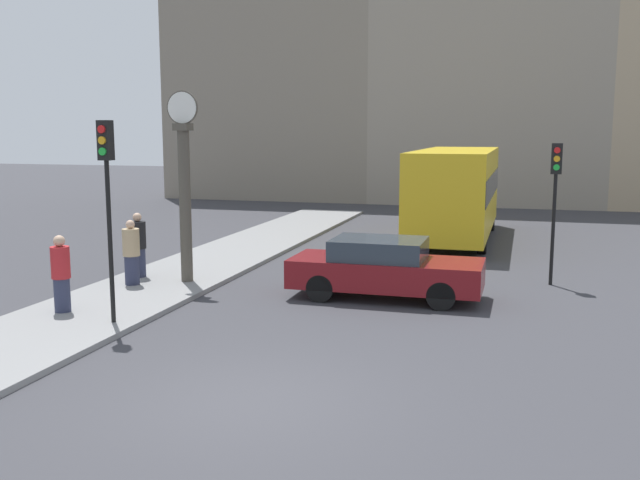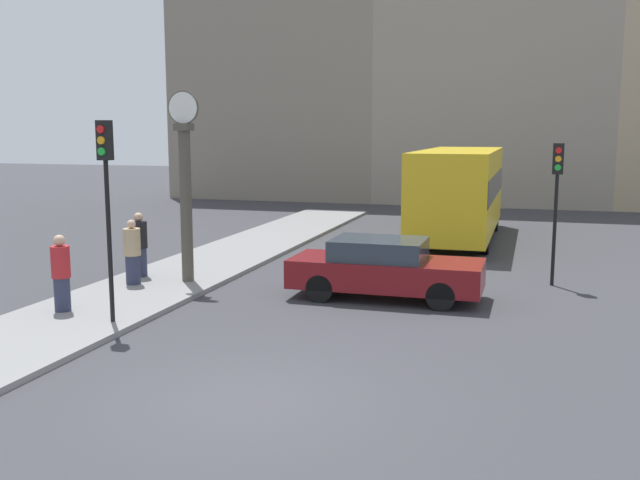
# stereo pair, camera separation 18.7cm
# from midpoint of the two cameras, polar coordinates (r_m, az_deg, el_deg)

# --- Properties ---
(ground_plane) EXTENTS (120.00, 120.00, 0.00)m
(ground_plane) POSITION_cam_midpoint_polar(r_m,az_deg,el_deg) (10.66, -6.13, -12.65)
(ground_plane) COLOR #38383D
(sidewalk_corner) EXTENTS (2.97, 25.19, 0.11)m
(sidewalk_corner) POSITION_cam_midpoint_polar(r_m,az_deg,el_deg) (21.98, -7.83, -1.31)
(sidewalk_corner) COLOR gray
(sidewalk_corner) RESTS_ON ground_plane
(building_row) EXTENTS (32.27, 5.00, 15.57)m
(building_row) POSITION_cam_midpoint_polar(r_m,az_deg,el_deg) (39.41, 11.06, 13.96)
(building_row) COLOR gray
(building_row) RESTS_ON ground_plane
(sedan_car) EXTENTS (4.41, 1.77, 1.39)m
(sedan_car) POSITION_cam_midpoint_polar(r_m,az_deg,el_deg) (16.61, 4.86, -2.26)
(sedan_car) COLOR maroon
(sedan_car) RESTS_ON ground_plane
(bus_distant) EXTENTS (2.55, 8.80, 3.19)m
(bus_distant) POSITION_cam_midpoint_polar(r_m,az_deg,el_deg) (25.72, 10.60, 4.02)
(bus_distant) COLOR gold
(bus_distant) RESTS_ON ground_plane
(traffic_light_near) EXTENTS (0.26, 0.24, 3.96)m
(traffic_light_near) POSITION_cam_midpoint_polar(r_m,az_deg,el_deg) (14.37, -17.02, 4.63)
(traffic_light_near) COLOR black
(traffic_light_near) RESTS_ON sidewalk_corner
(traffic_light_far) EXTENTS (0.26, 0.24, 3.56)m
(traffic_light_far) POSITION_cam_midpoint_polar(r_m,az_deg,el_deg) (18.63, 18.04, 4.29)
(traffic_light_far) COLOR black
(traffic_light_far) RESTS_ON ground_plane
(street_clock) EXTENTS (0.82, 0.38, 4.72)m
(street_clock) POSITION_cam_midpoint_polar(r_m,az_deg,el_deg) (17.99, -11.07, 4.10)
(street_clock) COLOR #4C473D
(street_clock) RESTS_ON sidewalk_corner
(pedestrian_black_jacket) EXTENTS (0.41, 0.41, 1.67)m
(pedestrian_black_jacket) POSITION_cam_midpoint_polar(r_m,az_deg,el_deg) (18.98, -14.62, -0.43)
(pedestrian_black_jacket) COLOR #2D334C
(pedestrian_black_jacket) RESTS_ON sidewalk_corner
(pedestrian_red_top) EXTENTS (0.39, 0.39, 1.62)m
(pedestrian_red_top) POSITION_cam_midpoint_polar(r_m,az_deg,el_deg) (15.82, -20.33, -2.58)
(pedestrian_red_top) COLOR #2D334C
(pedestrian_red_top) RESTS_ON sidewalk_corner
(pedestrian_tan_coat) EXTENTS (0.42, 0.42, 1.60)m
(pedestrian_tan_coat) POSITION_cam_midpoint_polar(r_m,az_deg,el_deg) (18.08, -15.14, -1.02)
(pedestrian_tan_coat) COLOR #2D334C
(pedestrian_tan_coat) RESTS_ON sidewalk_corner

